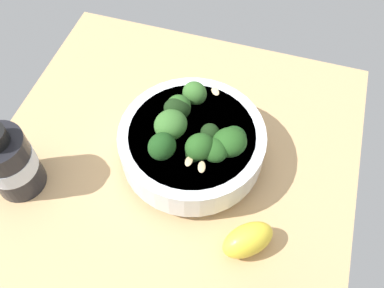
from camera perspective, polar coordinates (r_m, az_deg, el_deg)
name	(u,v)px	position (r cm, az deg, el deg)	size (l,w,h in cm)	color
ground_plane	(173,167)	(67.03, -2.68, -3.19)	(56.28, 56.28, 4.69)	tan
bowl_of_broccoli	(193,141)	(60.99, 0.08, 0.35)	(21.43, 21.43, 11.40)	white
lemon_wedge	(248,240)	(57.19, 7.65, -12.89)	(7.34, 4.17, 4.69)	yellow
bottle_short	(9,162)	(63.40, -23.79, -2.24)	(7.34, 7.34, 12.85)	black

